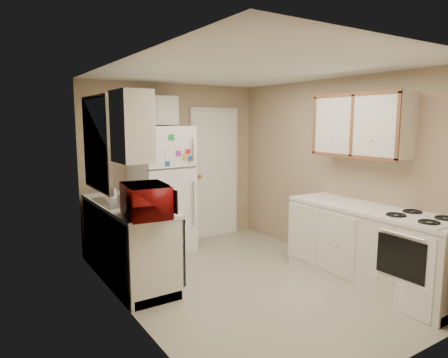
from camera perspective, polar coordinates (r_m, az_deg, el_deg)
floor at (r=4.79m, az=3.36°, el=-14.50°), size 3.80×3.80×0.00m
ceiling at (r=4.45m, az=3.63°, el=15.33°), size 3.80×3.80×0.00m
wall_left at (r=3.81m, az=-13.72°, el=-1.83°), size 3.80×3.80×0.00m
wall_right at (r=5.41m, az=15.53°, el=1.05°), size 3.80×3.80×0.00m
wall_back at (r=6.08m, az=-7.19°, el=2.07°), size 2.80×2.80×0.00m
wall_front at (r=3.17m, az=24.40°, el=-4.39°), size 2.80×2.80×0.00m
left_counter at (r=4.91m, az=-13.59°, el=-8.56°), size 0.60×1.80×0.90m
dishwasher at (r=4.47m, az=-7.45°, el=-9.55°), size 0.03×0.58×0.72m
sink at (r=4.95m, az=-14.33°, el=-3.55°), size 0.54×0.74×0.16m
microwave at (r=4.07m, az=-11.03°, el=-3.27°), size 0.63×0.40×0.40m
soap_bottle at (r=5.12m, az=-15.75°, el=-1.61°), size 0.10×0.10×0.19m
window_blinds at (r=4.78m, az=-17.62°, el=4.86°), size 0.10×0.98×1.08m
upper_cabinet_left at (r=4.01m, az=-13.02°, el=7.31°), size 0.30×0.45×0.70m
refrigerator at (r=5.71m, az=-8.89°, el=-1.50°), size 0.78×0.76×1.78m
cabinet_over_fridge at (r=5.75m, az=-10.32°, el=9.63°), size 0.70×0.30×0.40m
interior_door at (r=6.40m, az=-1.36°, el=0.82°), size 0.86×0.06×2.08m
right_counter at (r=4.84m, az=19.95°, el=-9.09°), size 0.60×2.00×0.90m
stove at (r=4.53m, az=25.81°, el=-11.10°), size 0.57×0.69×0.83m
upper_cabinet_right at (r=4.93m, az=19.01°, el=7.22°), size 0.30×1.20×0.70m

